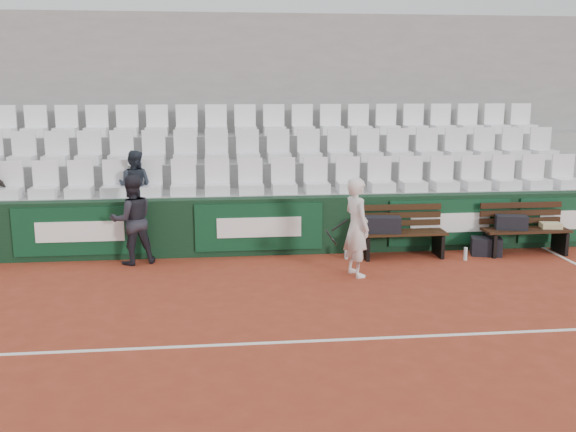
# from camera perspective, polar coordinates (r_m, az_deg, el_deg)

# --- Properties ---
(ground) EXTENTS (80.00, 80.00, 0.00)m
(ground) POSITION_cam_1_polar(r_m,az_deg,el_deg) (7.59, 0.92, -11.13)
(ground) COLOR #993822
(ground) RESTS_ON ground
(court_baseline) EXTENTS (18.00, 0.06, 0.01)m
(court_baseline) POSITION_cam_1_polar(r_m,az_deg,el_deg) (7.59, 0.92, -11.10)
(court_baseline) COLOR white
(court_baseline) RESTS_ON ground
(back_barrier) EXTENTS (18.00, 0.34, 1.00)m
(back_barrier) POSITION_cam_1_polar(r_m,az_deg,el_deg) (11.24, -1.27, -0.87)
(back_barrier) COLOR black
(back_barrier) RESTS_ON ground
(grandstand_tier_front) EXTENTS (18.00, 0.95, 1.00)m
(grandstand_tier_front) POSITION_cam_1_polar(r_m,az_deg,el_deg) (11.86, -1.87, -0.22)
(grandstand_tier_front) COLOR #969694
(grandstand_tier_front) RESTS_ON ground
(grandstand_tier_mid) EXTENTS (18.00, 0.95, 1.45)m
(grandstand_tier_mid) POSITION_cam_1_polar(r_m,az_deg,el_deg) (12.74, -2.21, 1.65)
(grandstand_tier_mid) COLOR gray
(grandstand_tier_mid) RESTS_ON ground
(grandstand_tier_back) EXTENTS (18.00, 0.95, 1.90)m
(grandstand_tier_back) POSITION_cam_1_polar(r_m,az_deg,el_deg) (13.64, -2.51, 3.27)
(grandstand_tier_back) COLOR #9A9A97
(grandstand_tier_back) RESTS_ON ground
(grandstand_rear_wall) EXTENTS (18.00, 0.30, 4.40)m
(grandstand_rear_wall) POSITION_cam_1_polar(r_m,az_deg,el_deg) (14.14, -2.72, 8.66)
(grandstand_rear_wall) COLOR gray
(grandstand_rear_wall) RESTS_ON ground
(seat_row_front) EXTENTS (11.90, 0.44, 0.63)m
(seat_row_front) POSITION_cam_1_polar(r_m,az_deg,el_deg) (11.54, -1.83, 3.57)
(seat_row_front) COLOR white
(seat_row_front) RESTS_ON grandstand_tier_front
(seat_row_mid) EXTENTS (11.90, 0.44, 0.63)m
(seat_row_mid) POSITION_cam_1_polar(r_m,az_deg,el_deg) (12.43, -2.19, 6.24)
(seat_row_mid) COLOR white
(seat_row_mid) RESTS_ON grandstand_tier_mid
(seat_row_back) EXTENTS (11.90, 0.44, 0.63)m
(seat_row_back) POSITION_cam_1_polar(r_m,az_deg,el_deg) (13.34, -2.50, 8.54)
(seat_row_back) COLOR white
(seat_row_back) RESTS_ON grandstand_tier_back
(bench_left) EXTENTS (1.50, 0.56, 0.45)m
(bench_left) POSITION_cam_1_polar(r_m,az_deg,el_deg) (11.25, 10.09, -2.48)
(bench_left) COLOR #341E0F
(bench_left) RESTS_ON ground
(bench_right) EXTENTS (1.50, 0.56, 0.45)m
(bench_right) POSITION_cam_1_polar(r_m,az_deg,el_deg) (12.02, 20.31, -2.13)
(bench_right) COLOR black
(bench_right) RESTS_ON ground
(sports_bag_left) EXTENTS (0.67, 0.38, 0.27)m
(sports_bag_left) POSITION_cam_1_polar(r_m,az_deg,el_deg) (11.05, 8.33, -0.76)
(sports_bag_left) COLOR black
(sports_bag_left) RESTS_ON bench_left
(sports_bag_right) EXTENTS (0.57, 0.37, 0.24)m
(sports_bag_right) POSITION_cam_1_polar(r_m,az_deg,el_deg) (11.83, 19.24, -0.54)
(sports_bag_right) COLOR black
(sports_bag_right) RESTS_ON bench_right
(towel) EXTENTS (0.38, 0.30, 0.09)m
(towel) POSITION_cam_1_polar(r_m,az_deg,el_deg) (12.19, 22.31, -0.78)
(towel) COLOR #C5B97F
(towel) RESTS_ON bench_right
(sports_bag_ground) EXTENTS (0.58, 0.44, 0.31)m
(sports_bag_ground) POSITION_cam_1_polar(r_m,az_deg,el_deg) (11.73, 17.20, -2.61)
(sports_bag_ground) COLOR black
(sports_bag_ground) RESTS_ON ground
(water_bottle_near) EXTENTS (0.07, 0.07, 0.24)m
(water_bottle_near) POSITION_cam_1_polar(r_m,az_deg,el_deg) (11.03, 5.21, -3.19)
(water_bottle_near) COLOR #ACBBC3
(water_bottle_near) RESTS_ON ground
(water_bottle_far) EXTENTS (0.06, 0.06, 0.22)m
(water_bottle_far) POSITION_cam_1_polar(r_m,az_deg,el_deg) (11.30, 15.49, -3.26)
(water_bottle_far) COLOR silver
(water_bottle_far) RESTS_ON ground
(tennis_player) EXTENTS (0.76, 0.65, 1.55)m
(tennis_player) POSITION_cam_1_polar(r_m,az_deg,el_deg) (9.95, 6.10, -0.99)
(tennis_player) COLOR silver
(tennis_player) RESTS_ON ground
(ball_kid) EXTENTS (0.87, 0.77, 1.49)m
(ball_kid) POSITION_cam_1_polar(r_m,az_deg,el_deg) (10.87, -13.68, -0.33)
(ball_kid) COLOR black
(ball_kid) RESTS_ON ground
(spectator_c) EXTENTS (0.71, 0.62, 1.25)m
(spectator_c) POSITION_cam_1_polar(r_m,az_deg,el_deg) (11.61, -13.56, 4.84)
(spectator_c) COLOR #202731
(spectator_c) RESTS_ON grandstand_tier_front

